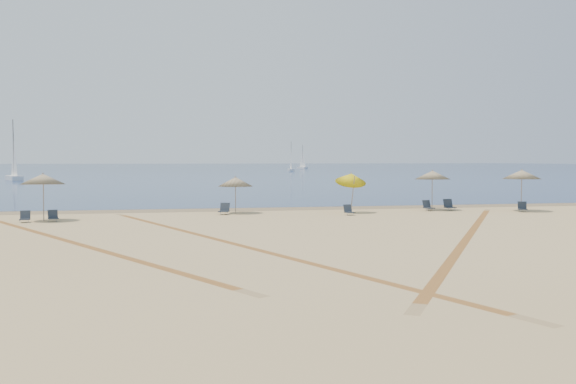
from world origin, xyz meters
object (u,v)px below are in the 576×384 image
object	(u,v)px
umbrella_1	(43,179)
sailboat_0	(14,162)
umbrella_4	(432,175)
chair_7	(522,207)
umbrella_3	(351,178)
chair_5	(428,206)
sailboat_1	(302,161)
chair_6	(449,205)
umbrella_2	(235,182)
umbrella_5	(522,174)
chair_4	(349,210)
chair_2	(53,216)
chair_3	(224,209)
chair_1	(25,217)
sailboat_2	(291,162)

from	to	relation	value
umbrella_1	sailboat_0	bearing A→B (deg)	103.80
umbrella_4	chair_7	world-z (taller)	umbrella_4
umbrella_3	chair_5	size ratio (longest dim) A/B	3.58
chair_5	umbrella_4	bearing A→B (deg)	34.34
umbrella_1	umbrella_3	xyz separation A→B (m)	(17.24, 1.53, -0.08)
umbrella_3	sailboat_1	xyz separation A→B (m)	(33.70, 166.74, 0.30)
chair_6	umbrella_3	bearing A→B (deg)	-179.19
chair_6	umbrella_2	bearing A→B (deg)	173.50
chair_6	sailboat_1	bearing A→B (deg)	76.89
umbrella_4	umbrella_5	size ratio (longest dim) A/B	0.98
umbrella_3	chair_4	bearing A→B (deg)	-111.46
sailboat_1	chair_7	bearing A→B (deg)	-112.60
sailboat_0	chair_4	bearing A→B (deg)	-86.07
umbrella_3	umbrella_2	bearing A→B (deg)	170.36
chair_2	chair_3	size ratio (longest dim) A/B	0.86
umbrella_3	chair_4	size ratio (longest dim) A/B	3.98
chair_1	sailboat_0	xyz separation A→B (m)	(-15.67, 67.69, 2.54)
umbrella_3	umbrella_4	xyz separation A→B (m)	(5.73, 1.14, 0.11)
umbrella_1	umbrella_3	world-z (taller)	umbrella_3
umbrella_5	chair_7	size ratio (longest dim) A/B	3.41
umbrella_3	chair_5	bearing A→B (deg)	5.73
umbrella_2	chair_2	distance (m)	10.48
chair_7	umbrella_2	bearing A→B (deg)	-163.81
umbrella_2	chair_2	size ratio (longest dim) A/B	3.21
chair_1	chair_6	distance (m)	24.79
chair_1	sailboat_2	bearing A→B (deg)	67.40
umbrella_4	chair_1	world-z (taller)	umbrella_4
chair_1	chair_3	bearing A→B (deg)	8.43
chair_2	chair_1	bearing A→B (deg)	174.27
chair_5	umbrella_5	bearing A→B (deg)	-26.40
umbrella_3	chair_4	distance (m)	2.39
chair_2	sailboat_2	xyz separation A→B (m)	(38.66, 129.72, 2.13)
sailboat_2	umbrella_3	bearing A→B (deg)	-93.52
chair_7	chair_5	bearing A→B (deg)	-174.86
chair_1	chair_2	xyz separation A→B (m)	(1.32, 0.25, -0.00)
umbrella_5	chair_2	size ratio (longest dim) A/B	3.79
chair_4	sailboat_2	distance (m)	131.13
umbrella_3	sailboat_2	size ratio (longest dim) A/B	0.34
sailboat_0	umbrella_1	bearing A→B (deg)	-98.63
chair_7	sailboat_2	size ratio (longest dim) A/B	0.10
umbrella_4	chair_1	size ratio (longest dim) A/B	4.11
umbrella_2	chair_4	xyz separation A→B (m)	(6.28, -2.58, -1.61)
chair_5	sailboat_2	bearing A→B (deg)	68.93
umbrella_3	chair_2	distance (m)	16.92
chair_5	sailboat_0	xyz separation A→B (m)	(-38.87, 64.94, 2.51)
chair_2	sailboat_0	distance (m)	69.59
umbrella_2	chair_5	distance (m)	12.14
chair_3	sailboat_2	distance (m)	130.78
chair_2	umbrella_5	bearing A→B (deg)	-13.83
umbrella_5	sailboat_0	size ratio (longest dim) A/B	0.28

